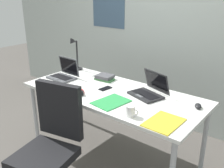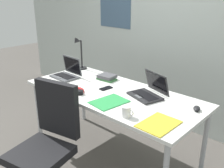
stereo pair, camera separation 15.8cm
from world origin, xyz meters
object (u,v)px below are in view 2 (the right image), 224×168
at_px(cell_phone, 106,88).
at_px(laptop_by_keyboard, 149,92).
at_px(desk_lamp, 79,54).
at_px(paper_folder_back_left, 159,124).
at_px(computer_mouse, 197,109).
at_px(coffee_mug, 126,111).
at_px(laptop_center, 67,73).
at_px(book_stack, 107,77).
at_px(office_chair, 47,151).
at_px(paper_folder_far_corner, 109,102).
at_px(headphones, 75,91).

bearing_deg(cell_phone, laptop_by_keyboard, 24.14).
height_order(desk_lamp, paper_folder_back_left, desk_lamp).
height_order(computer_mouse, coffee_mug, coffee_mug).
height_order(desk_lamp, laptop_center, desk_lamp).
distance_m(laptop_by_keyboard, book_stack, 0.61).
height_order(laptop_by_keyboard, book_stack, laptop_by_keyboard).
distance_m(book_stack, office_chair, 1.05).
height_order(laptop_by_keyboard, paper_folder_far_corner, laptop_by_keyboard).
bearing_deg(headphones, office_chair, -68.88).
bearing_deg(desk_lamp, computer_mouse, -3.66).
relative_size(desk_lamp, cell_phone, 2.94).
bearing_deg(laptop_by_keyboard, cell_phone, -162.64).
bearing_deg(book_stack, cell_phone, -48.65).
bearing_deg(desk_lamp, laptop_center, -67.96).
bearing_deg(paper_folder_far_corner, book_stack, 135.54).
bearing_deg(office_chair, book_stack, 102.52).
xyz_separation_m(desk_lamp, coffee_mug, (1.24, -0.58, -0.15)).
height_order(book_stack, paper_folder_back_left, book_stack).
xyz_separation_m(headphones, coffee_mug, (0.69, -0.05, 0.03)).
bearing_deg(book_stack, desk_lamp, 174.17).
xyz_separation_m(computer_mouse, book_stack, (-1.08, 0.05, 0.01)).
xyz_separation_m(cell_phone, book_stack, (-0.18, 0.21, 0.02)).
bearing_deg(paper_folder_far_corner, laptop_by_keyboard, 63.41).
relative_size(desk_lamp, computer_mouse, 4.17).
distance_m(laptop_center, office_chair, 1.02).
xyz_separation_m(headphones, paper_folder_far_corner, (0.41, 0.06, -0.01)).
bearing_deg(paper_folder_back_left, office_chair, -146.62).
bearing_deg(coffee_mug, cell_phone, 148.92).
distance_m(laptop_by_keyboard, computer_mouse, 0.47).
relative_size(desk_lamp, book_stack, 1.87).
height_order(desk_lamp, computer_mouse, desk_lamp).
height_order(desk_lamp, office_chair, desk_lamp).
bearing_deg(paper_folder_back_left, cell_phone, 162.15).
distance_m(headphones, paper_folder_back_left, 0.95).
relative_size(desk_lamp, coffee_mug, 3.54).
height_order(laptop_center, coffee_mug, laptop_center).
height_order(laptop_by_keyboard, headphones, laptop_by_keyboard).
distance_m(computer_mouse, paper_folder_far_corner, 0.75).
bearing_deg(headphones, coffee_mug, -4.08).
bearing_deg(desk_lamp, headphones, -44.29).
xyz_separation_m(laptop_center, coffee_mug, (1.11, -0.28, -0.00)).
bearing_deg(coffee_mug, book_stack, 143.55).
bearing_deg(book_stack, paper_folder_back_left, -25.39).
height_order(desk_lamp, cell_phone, desk_lamp).
relative_size(cell_phone, office_chair, 0.14).
bearing_deg(cell_phone, paper_folder_far_corner, -34.19).
relative_size(computer_mouse, headphones, 0.45).
height_order(desk_lamp, book_stack, desk_lamp).
distance_m(desk_lamp, headphones, 0.78).
bearing_deg(cell_phone, coffee_mug, -24.30).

